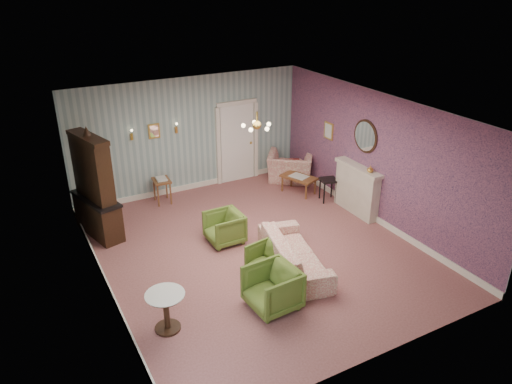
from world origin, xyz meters
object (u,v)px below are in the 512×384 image
sofa_chintz (294,248)px  fireplace (357,189)px  coffee_table (299,184)px  dresser (93,184)px  olive_chair_b (268,259)px  pedestal_table (166,311)px  wingback_chair (290,162)px  side_table_black (328,190)px  olive_chair_a (272,287)px  olive_chair_c (224,226)px

sofa_chintz → fireplace: bearing=-49.9°
coffee_table → dresser: bearing=176.9°
sofa_chintz → fireplace: size_ratio=1.54×
olive_chair_b → dresser: (-2.42, 3.07, 0.86)m
fireplace → pedestal_table: (-5.26, -1.83, -0.24)m
olive_chair_b → wingback_chair: bearing=131.7°
wingback_chair → side_table_black: wingback_chair is taller
sofa_chintz → coffee_table: sofa_chintz is taller
sofa_chintz → side_table_black: (2.33, 2.10, -0.13)m
olive_chair_b → coffee_table: olive_chair_b is taller
side_table_black → pedestal_table: size_ratio=0.85×
fireplace → side_table_black: size_ratio=2.42×
coffee_table → olive_chair_a: bearing=-128.5°
coffee_table → fireplace: bearing=-69.4°
olive_chair_b → wingback_chair: size_ratio=0.56×
fireplace → coffee_table: bearing=110.6°
dresser → fireplace: (5.51, -1.82, -0.60)m
olive_chair_c → side_table_black: (3.08, 0.59, -0.08)m
sofa_chintz → side_table_black: sofa_chintz is taller
olive_chair_a → pedestal_table: bearing=-103.7°
wingback_chair → coffee_table: wingback_chair is taller
olive_chair_a → fireplace: 4.12m
coffee_table → side_table_black: bearing=-63.5°
olive_chair_c → pedestal_table: size_ratio=1.07×
sofa_chintz → olive_chair_c: bearing=39.5°
sofa_chintz → dresser: 4.37m
wingback_chair → pedestal_table: 6.45m
sofa_chintz → wingback_chair: wingback_chair is taller
olive_chair_a → olive_chair_c: olive_chair_a is taller
olive_chair_a → dresser: bearing=-156.8°
wingback_chair → dresser: dresser is taller
olive_chair_c → olive_chair_a: bearing=-5.5°
olive_chair_c → wingback_chair: (2.95, 2.13, 0.14)m
dresser → coffee_table: size_ratio=2.67×
fireplace → side_table_black: 0.88m
olive_chair_b → side_table_black: (2.88, 2.06, -0.04)m
olive_chair_c → sofa_chintz: (0.76, -1.51, 0.05)m
olive_chair_a → dresser: (-2.00, 3.96, 0.77)m
olive_chair_b → sofa_chintz: sofa_chintz is taller
fireplace → pedestal_table: fireplace is taller
olive_chair_c → olive_chair_b: bearing=7.5°
olive_chair_c → dresser: size_ratio=0.31×
olive_chair_a → fireplace: fireplace is taller
dresser → pedestal_table: dresser is taller
coffee_table → pedestal_table: size_ratio=1.29×
sofa_chintz → dresser: dresser is taller
pedestal_table → olive_chair_a: bearing=-10.1°
olive_chair_c → fireplace: size_ratio=0.52×
coffee_table → side_table_black: side_table_black is taller
olive_chair_c → dresser: bearing=-126.1°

